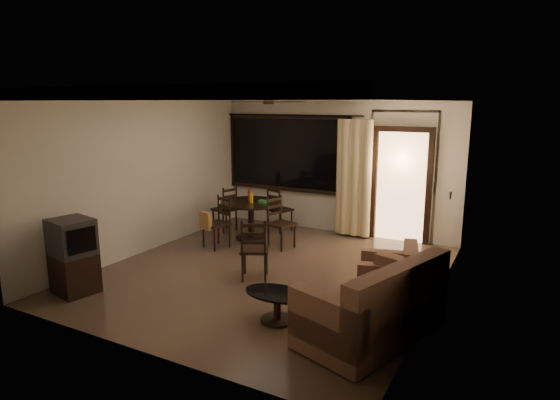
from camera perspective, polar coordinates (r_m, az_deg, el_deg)
The scene contains 12 objects.
ground at distance 7.50m, azimuth -1.31°, elevation -8.78°, with size 5.50×5.50×0.00m, color #7F6651.
room_shell at distance 8.42m, azimuth 8.18°, elevation 6.20°, with size 5.50×6.70×5.50m.
dining_table at distance 9.16m, azimuth -3.55°, elevation -1.17°, with size 1.18×1.18×0.96m.
dining_chair_west at distance 9.85m, azimuth -6.71°, elevation -2.09°, with size 0.53×0.53×0.95m.
dining_chair_east at distance 8.64m, azimuth 0.12°, elevation -4.01°, with size 0.53×0.53×0.95m.
dining_chair_south at distance 8.71m, azimuth -7.80°, elevation -3.84°, with size 0.53×0.56×0.95m.
dining_chair_north at distance 9.75m, azimuth -0.04°, elevation -2.16°, with size 0.53×0.53×0.95m.
tv_cabinet at distance 7.18m, azimuth -23.89°, elevation -6.27°, with size 0.65×0.60×1.07m.
sofa at distance 5.49m, azimuth 11.66°, elevation -12.82°, with size 1.43×1.95×0.94m.
armchair at distance 6.58m, azimuth 13.36°, elevation -9.22°, with size 0.91×0.91×0.76m.
coffee_table at distance 5.85m, azimuth -0.33°, elevation -12.32°, with size 0.85×0.51×0.37m.
side_chair at distance 7.18m, azimuth -3.11°, elevation -7.37°, with size 0.56×0.56×0.95m.
Camera 1 is at (3.47, -6.10, 2.64)m, focal length 30.00 mm.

